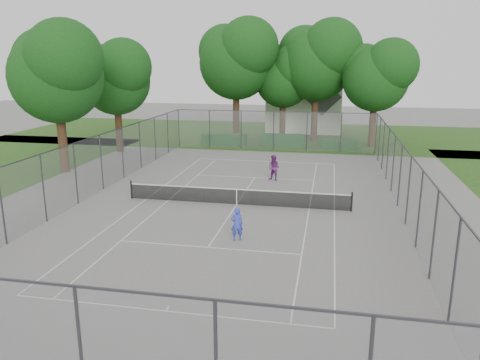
% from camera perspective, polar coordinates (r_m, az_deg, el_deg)
% --- Properties ---
extents(ground, '(120.00, 120.00, 0.00)m').
position_cam_1_polar(ground, '(26.74, -0.41, -3.02)').
color(ground, slate).
rests_on(ground, ground).
extents(grass_far, '(60.00, 20.00, 0.00)m').
position_cam_1_polar(grass_far, '(51.87, 5.30, 5.52)').
color(grass_far, '#244814').
rests_on(grass_far, ground).
extents(court_markings, '(11.03, 23.83, 0.01)m').
position_cam_1_polar(court_markings, '(26.74, -0.41, -3.01)').
color(court_markings, silver).
rests_on(court_markings, ground).
extents(tennis_net, '(12.87, 0.10, 1.10)m').
position_cam_1_polar(tennis_net, '(26.59, -0.41, -1.97)').
color(tennis_net, black).
rests_on(tennis_net, ground).
extents(perimeter_fence, '(18.08, 34.08, 3.52)m').
position_cam_1_polar(perimeter_fence, '(26.25, -0.42, 0.75)').
color(perimeter_fence, '#38383D').
rests_on(perimeter_fence, ground).
extents(tree_far_left, '(8.41, 7.68, 12.09)m').
position_cam_1_polar(tree_far_left, '(47.95, -0.38, 14.82)').
color(tree_far_left, '#362113').
rests_on(tree_far_left, ground).
extents(tree_far_midleft, '(6.66, 6.08, 9.57)m').
position_cam_1_polar(tree_far_midleft, '(48.75, 5.42, 12.71)').
color(tree_far_midleft, '#362113').
rests_on(tree_far_midleft, ground).
extents(tree_far_midright, '(8.29, 7.57, 11.91)m').
position_cam_1_polar(tree_far_midright, '(47.98, 9.47, 14.48)').
color(tree_far_midright, '#362113').
rests_on(tree_far_midright, ground).
extents(tree_far_right, '(6.91, 6.31, 9.94)m').
position_cam_1_polar(tree_far_right, '(45.54, 16.37, 12.40)').
color(tree_far_right, '#362113').
rests_on(tree_far_right, ground).
extents(tree_side_back, '(6.84, 6.24, 9.83)m').
position_cam_1_polar(tree_side_back, '(42.69, -14.88, 12.29)').
color(tree_side_back, '#362113').
rests_on(tree_side_back, ground).
extents(tree_side_front, '(7.49, 6.84, 10.76)m').
position_cam_1_polar(tree_side_front, '(35.94, -21.49, 12.49)').
color(tree_side_front, '#362113').
rests_on(tree_side_front, ground).
extents(hedge_left, '(4.30, 1.29, 1.08)m').
position_cam_1_polar(hedge_left, '(45.36, -1.96, 4.97)').
color(hedge_left, '#17491A').
rests_on(hedge_left, ground).
extents(hedge_mid, '(3.80, 1.09, 1.19)m').
position_cam_1_polar(hedge_mid, '(44.51, 5.26, 4.81)').
color(hedge_mid, '#17491A').
rests_on(hedge_mid, ground).
extents(hedge_right, '(3.16, 1.16, 0.95)m').
position_cam_1_polar(hedge_right, '(44.12, 12.05, 4.30)').
color(hedge_right, '#17491A').
rests_on(hedge_right, ground).
extents(house, '(8.25, 6.40, 10.28)m').
position_cam_1_polar(house, '(54.85, 7.94, 10.28)').
color(house, white).
rests_on(house, ground).
extents(girl_player, '(0.67, 0.56, 1.56)m').
position_cam_1_polar(girl_player, '(21.37, -0.38, -5.40)').
color(girl_player, '#3342C1').
rests_on(girl_player, ground).
extents(woman_player, '(1.05, 0.96, 1.75)m').
position_cam_1_polar(woman_player, '(31.94, 4.15, 1.48)').
color(woman_player, '#6B2570').
rests_on(woman_player, ground).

